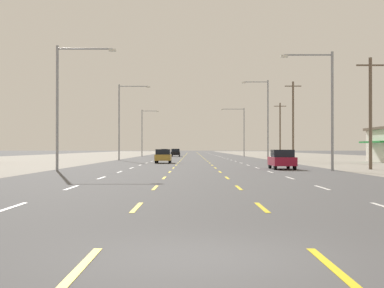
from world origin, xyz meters
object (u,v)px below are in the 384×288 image
(hatchback_far_right_nearest, at_px, (280,159))
(streetlight_left_row_2, at_px, (142,130))
(hatchback_inner_left_mid, at_px, (174,153))
(streetlight_left_row_1, at_px, (120,116))
(streetlight_right_row_1, at_px, (264,115))
(hatchback_inner_left_near, at_px, (161,156))
(streetlight_left_row_0, at_px, (62,97))
(streetlight_right_row_0, at_px, (325,101))
(streetlight_right_row_2, at_px, (240,128))
(sedan_far_left_midfar, at_px, (163,152))

(hatchback_far_right_nearest, xyz_separation_m, streetlight_left_row_2, (-16.71, 64.79, 4.55))
(hatchback_inner_left_mid, xyz_separation_m, streetlight_left_row_1, (-6.30, -32.67, 5.20))
(streetlight_right_row_1, bearing_deg, hatchback_inner_left_mid, 112.09)
(hatchback_inner_left_mid, distance_m, streetlight_right_row_1, 35.67)
(hatchback_inner_left_near, relative_size, streetlight_left_row_0, 0.42)
(hatchback_far_right_nearest, height_order, streetlight_left_row_0, streetlight_left_row_0)
(streetlight_right_row_0, xyz_separation_m, streetlight_right_row_2, (-0.10, 67.54, 0.55))
(streetlight_left_row_0, bearing_deg, hatchback_inner_left_near, 72.73)
(hatchback_far_right_nearest, bearing_deg, streetlight_right_row_1, 84.58)
(streetlight_right_row_0, distance_m, streetlight_right_row_1, 33.79)
(streetlight_right_row_0, xyz_separation_m, streetlight_left_row_1, (-19.46, 33.77, 0.86))
(streetlight_right_row_2, bearing_deg, streetlight_left_row_1, -119.83)
(sedan_far_left_midfar, height_order, streetlight_right_row_0, streetlight_right_row_0)
(streetlight_right_row_0, bearing_deg, streetlight_right_row_2, 90.08)
(hatchback_inner_left_near, xyz_separation_m, streetlight_left_row_1, (-6.33, 13.60, 5.20))
(hatchback_far_right_nearest, height_order, streetlight_left_row_1, streetlight_left_row_1)
(hatchback_far_right_nearest, relative_size, hatchback_inner_left_mid, 1.00)
(streetlight_right_row_1, height_order, streetlight_right_row_2, streetlight_right_row_1)
(sedan_far_left_midfar, relative_size, streetlight_right_row_0, 0.51)
(streetlight_left_row_0, bearing_deg, streetlight_right_row_0, 0.00)
(hatchback_far_right_nearest, height_order, streetlight_right_row_1, streetlight_right_row_1)
(hatchback_inner_left_mid, distance_m, streetlight_right_row_0, 67.87)
(streetlight_left_row_1, bearing_deg, streetlight_right_row_1, 0.00)
(hatchback_inner_left_near, relative_size, streetlight_right_row_1, 0.36)
(streetlight_left_row_0, height_order, streetlight_right_row_2, streetlight_right_row_2)
(streetlight_left_row_0, distance_m, streetlight_right_row_2, 70.24)
(streetlight_left_row_1, xyz_separation_m, streetlight_right_row_2, (19.36, 33.77, -0.31))
(streetlight_left_row_2, bearing_deg, streetlight_left_row_0, -89.87)
(hatchback_inner_left_near, bearing_deg, hatchback_inner_left_mid, 90.03)
(streetlight_left_row_0, bearing_deg, sedan_far_left_midfar, 88.57)
(streetlight_right_row_1, bearing_deg, streetlight_right_row_2, 90.34)
(streetlight_left_row_2, bearing_deg, streetlight_right_row_0, -73.85)
(hatchback_inner_left_near, height_order, streetlight_right_row_0, streetlight_right_row_0)
(sedan_far_left_midfar, xyz_separation_m, streetlight_left_row_1, (-2.50, -64.20, 5.23))
(streetlight_right_row_2, bearing_deg, hatchback_inner_left_near, -105.38)
(streetlight_right_row_1, relative_size, streetlight_left_row_2, 1.18)
(hatchback_inner_left_near, bearing_deg, streetlight_right_row_0, -56.92)
(hatchback_inner_left_near, distance_m, streetlight_left_row_1, 15.88)
(streetlight_left_row_1, distance_m, streetlight_right_row_1, 19.56)
(hatchback_inner_left_near, distance_m, streetlight_right_row_0, 24.45)
(streetlight_left_row_0, bearing_deg, streetlight_right_row_1, 59.99)
(hatchback_far_right_nearest, distance_m, streetlight_right_row_2, 65.04)
(hatchback_far_right_nearest, bearing_deg, hatchback_inner_left_mid, 99.20)
(streetlight_right_row_1, distance_m, streetlight_left_row_2, 39.08)
(hatchback_far_right_nearest, bearing_deg, streetlight_right_row_0, -43.92)
(streetlight_right_row_0, bearing_deg, streetlight_left_row_2, 106.15)
(hatchback_far_right_nearest, distance_m, streetlight_left_row_0, 17.41)
(streetlight_left_row_0, xyz_separation_m, streetlight_right_row_1, (19.50, 33.77, 0.79))
(hatchback_far_right_nearest, xyz_separation_m, streetlight_right_row_0, (2.85, -2.74, 4.34))
(streetlight_left_row_1, bearing_deg, sedan_far_left_midfar, 87.77)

